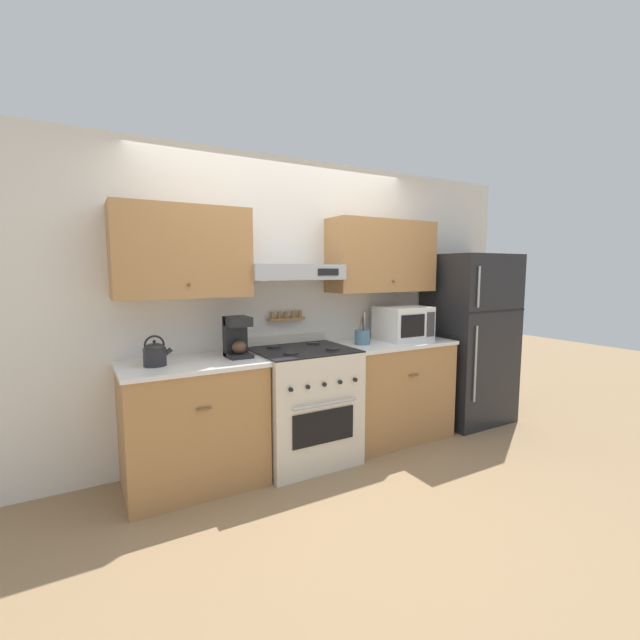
% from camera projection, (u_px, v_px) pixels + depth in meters
% --- Properties ---
extents(ground_plane, '(16.00, 16.00, 0.00)m').
position_uv_depth(ground_plane, '(321.00, 473.00, 3.36)').
color(ground_plane, '#937551').
extents(wall_back, '(5.20, 0.46, 2.55)m').
position_uv_depth(wall_back, '(288.00, 290.00, 3.74)').
color(wall_back, silver).
rests_on(wall_back, ground_plane).
extents(counter_left, '(1.00, 0.66, 0.93)m').
position_uv_depth(counter_left, '(193.00, 423.00, 3.15)').
color(counter_left, '#AD7A47').
rests_on(counter_left, ground_plane).
extents(counter_right, '(1.11, 0.66, 0.93)m').
position_uv_depth(counter_right, '(390.00, 389.00, 4.06)').
color(counter_right, '#AD7A47').
rests_on(counter_right, ground_plane).
extents(stove_range, '(0.78, 0.72, 1.01)m').
position_uv_depth(stove_range, '(303.00, 404.00, 3.56)').
color(stove_range, beige).
rests_on(stove_range, ground_plane).
extents(refrigerator, '(0.81, 0.70, 1.75)m').
position_uv_depth(refrigerator, '(469.00, 338.00, 4.49)').
color(refrigerator, '#232326').
rests_on(refrigerator, ground_plane).
extents(tea_kettle, '(0.20, 0.15, 0.21)m').
position_uv_depth(tea_kettle, '(155.00, 353.00, 2.95)').
color(tea_kettle, '#232326').
rests_on(tea_kettle, counter_left).
extents(coffee_maker, '(0.18, 0.22, 0.31)m').
position_uv_depth(coffee_maker, '(237.00, 336.00, 3.26)').
color(coffee_maker, black).
rests_on(coffee_maker, counter_left).
extents(microwave, '(0.45, 0.40, 0.32)m').
position_uv_depth(microwave, '(403.00, 323.00, 4.06)').
color(microwave, white).
rests_on(microwave, counter_right).
extents(utensil_crock, '(0.14, 0.14, 0.28)m').
position_uv_depth(utensil_crock, '(362.00, 337.00, 3.82)').
color(utensil_crock, slate).
rests_on(utensil_crock, counter_right).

